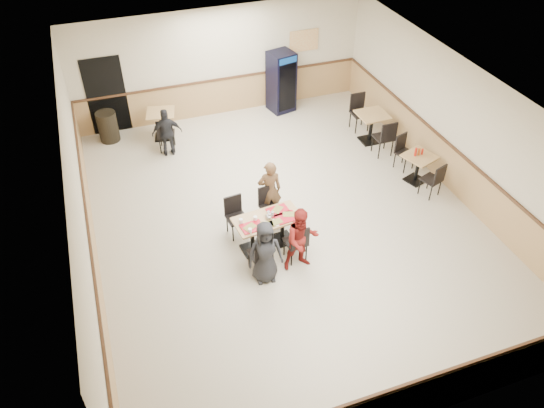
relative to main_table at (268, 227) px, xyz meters
name	(u,v)px	position (x,y,z in m)	size (l,w,h in m)	color
ground	(285,218)	(0.64, 0.67, -0.48)	(10.00, 10.00, 0.00)	beige
room_shell	(315,125)	(2.42, 3.21, 0.10)	(10.00, 10.00, 10.00)	silver
main_table	(268,227)	(0.00, 0.00, 0.00)	(1.40, 0.80, 0.72)	black
main_chairs	(265,229)	(-0.05, 0.00, -0.02)	(1.34, 1.68, 0.91)	black
diner_woman_left	(265,252)	(-0.34, -0.85, 0.20)	(0.66, 0.43, 1.35)	black
diner_woman_right	(302,239)	(0.42, -0.77, 0.22)	(0.67, 0.53, 1.39)	maroon
diner_man_opposite	(270,190)	(0.34, 0.85, 0.23)	(0.52, 0.34, 1.42)	brown
lone_diner	(167,133)	(-1.24, 4.01, 0.16)	(0.75, 0.31, 1.27)	black
tabletop_clutter	(269,219)	(0.02, -0.05, 0.26)	(1.18, 0.65, 0.12)	red
side_table_near	(418,164)	(4.04, 0.92, -0.01)	(0.84, 0.84, 0.71)	black
side_table_near_chair_south	(431,179)	(4.04, 0.36, -0.03)	(0.41, 0.41, 0.89)	black
side_table_near_chair_north	(405,152)	(4.04, 1.49, -0.03)	(0.41, 0.41, 0.89)	black
side_table_far	(372,123)	(3.85, 2.87, 0.05)	(0.75, 0.75, 0.80)	black
side_table_far_chair_south	(383,136)	(3.85, 2.23, 0.03)	(0.47, 0.47, 1.01)	black
side_table_far_chair_north	(360,113)	(3.85, 3.51, 0.03)	(0.47, 0.47, 1.01)	black
condiment_caddy	(418,152)	(4.01, 0.97, 0.32)	(0.23, 0.06, 0.20)	#B81C0D
back_table	(162,121)	(-1.24, 4.87, 0.03)	(0.84, 0.84, 0.76)	black
back_table_chair_lone	(166,133)	(-1.24, 4.26, 0.00)	(0.44, 0.44, 0.96)	black
pepsi_cooler	(281,82)	(2.25, 5.26, 0.38)	(0.77, 0.77, 1.72)	black
trash_bin	(108,127)	(-2.59, 5.22, -0.07)	(0.51, 0.51, 0.81)	black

